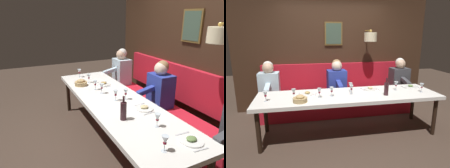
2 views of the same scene
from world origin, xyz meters
The scene contains 20 objects.
ground_plane centered at (0.00, 0.00, 0.00)m, with size 12.00×12.00×0.00m, color #423328.
dining_table centered at (0.00, 0.00, 0.68)m, with size 0.90×3.15×0.74m.
banquette_bench centered at (0.89, 0.00, 0.23)m, with size 0.52×3.35×0.45m, color red.
back_wall_panel centered at (1.46, -0.01, 1.36)m, with size 0.59×4.55×2.90m.
diner_nearest centered at (0.88, -1.42, 0.82)m, with size 0.60×0.40×0.79m.
diner_near centered at (0.88, 0.05, 0.82)m, with size 0.60×0.40×0.79m.
diner_middle centered at (0.88, 1.44, 0.82)m, with size 0.60×0.40×0.79m.
place_setting_0 centered at (0.13, 0.71, 0.75)m, with size 0.24×0.32×0.05m.
place_setting_1 centered at (0.22, -1.31, 0.75)m, with size 0.24×0.31×0.05m.
place_setting_2 centered at (0.22, -0.47, 0.75)m, with size 0.24×0.32×0.05m.
wine_glass_0 centered at (-0.10, 0.53, 0.86)m, with size 0.07×0.07×0.16m.
wine_glass_1 centered at (-0.13, -1.32, 0.86)m, with size 0.07×0.07×0.16m.
wine_glass_2 centered at (-0.12, 1.37, 0.86)m, with size 0.07×0.07×0.16m.
wine_glass_3 centered at (-0.07, 0.32, 0.86)m, with size 0.07×0.07×0.16m.
wine_glass_4 centered at (0.08, -0.93, 0.86)m, with size 0.07×0.07×0.16m.
wine_glass_5 centered at (-0.07, 0.94, 0.86)m, with size 0.07×0.07×0.16m.
wine_glass_6 centered at (0.00, -0.04, 0.86)m, with size 0.07×0.07×0.16m.
wine_glass_7 centered at (0.15, -0.07, 0.86)m, with size 0.07×0.07×0.16m.
wine_bottle centered at (-0.18, -0.61, 0.86)m, with size 0.08×0.08×0.30m.
bread_bowl centered at (-0.25, 0.84, 0.79)m, with size 0.22×0.22×0.12m.
Camera 2 is at (-3.21, 0.84, 1.75)m, focal length 31.75 mm.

